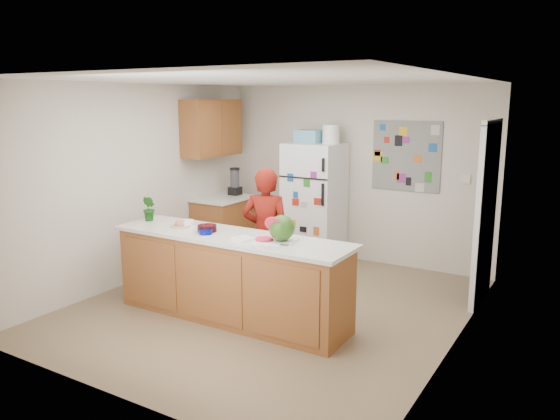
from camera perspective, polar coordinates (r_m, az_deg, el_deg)
The scene contains 26 objects.
floor at distance 6.28m, azimuth -0.84°, elevation -10.13°, with size 4.00×4.50×0.02m, color brown.
wall_back at distance 7.91m, azimuth 7.83°, elevation 3.74°, with size 4.00×0.02×2.50m, color beige.
wall_left at distance 7.18m, azimuth -14.63°, elevation 2.69°, with size 0.02×4.50×2.50m, color beige.
wall_right at distance 5.18m, azimuth 18.38°, elevation -0.83°, with size 0.02×4.50×2.50m, color beige.
ceiling at distance 5.84m, azimuth -0.91°, elevation 13.53°, with size 4.00×4.50×0.02m, color white.
doorway at distance 6.62m, azimuth 20.87°, elevation -0.44°, with size 0.03×0.85×2.04m, color black.
peninsula_base at distance 5.84m, azimuth -5.15°, elevation -7.16°, with size 2.60×0.62×0.88m, color brown.
peninsula_top at distance 5.71m, azimuth -5.23°, elevation -2.78°, with size 2.68×0.70×0.04m, color silver.
side_counter_base at distance 8.13m, azimuth -5.95°, elevation -1.90°, with size 0.60×0.80×0.86m, color brown.
side_counter_top at distance 8.03m, azimuth -6.02°, elevation 1.23°, with size 0.64×0.84×0.04m, color silver.
upper_cabinets at distance 7.96m, azimuth -7.15°, elevation 8.50°, with size 0.35×1.00×0.80m, color brown.
refrigerator at distance 7.83m, azimuth 3.62°, elevation 0.77°, with size 0.75×0.70×1.70m, color silver.
fridge_top_bin at distance 7.76m, azimuth 3.04°, elevation 7.68°, with size 0.35×0.28×0.18m, color #5999B2.
photo_collage at distance 7.60m, azimuth 13.04°, elevation 5.51°, with size 0.95×0.01×0.95m, color slate.
person at distance 6.25m, azimuth -1.46°, elevation -2.62°, with size 0.57×0.37×1.56m, color #620F09.
blender_appliance at distance 8.16m, azimuth -4.74°, elevation 2.91°, with size 0.14×0.14×0.38m, color black.
cutting_board at distance 5.41m, azimuth -0.48°, elevation -3.24°, with size 0.40×0.30×0.01m, color white.
watermelon at distance 5.36m, azimuth 0.17°, elevation -1.89°, with size 0.26×0.26×0.26m, color #285A15.
watermelon_slice at distance 5.42m, azimuth -1.66°, elevation -3.05°, with size 0.17×0.17×0.02m, color #B82C42.
cherry_bowl at distance 5.86m, azimuth -7.64°, elevation -1.91°, with size 0.20×0.20×0.07m, color black.
white_bowl at distance 6.16m, azimuth -9.76°, elevation -1.36°, with size 0.18×0.18×0.06m, color white.
cobalt_bowl at distance 5.75m, azimuth -7.78°, elevation -2.27°, with size 0.14×0.14×0.05m, color #00075D.
plate at distance 6.12m, azimuth -10.37°, elevation -1.67°, with size 0.22×0.22×0.02m, color beige.
paper_towel at distance 5.49m, azimuth -3.81°, elevation -3.01°, with size 0.20×0.18×0.02m, color white.
keys at distance 5.24m, azimuth 0.48°, elevation -3.72°, with size 0.09×0.04×0.01m, color gray.
potted_plant at distance 6.46m, azimuth -13.49°, elevation 0.16°, with size 0.16×0.13×0.30m, color #0B4610.
Camera 1 is at (3.09, -4.95, 2.30)m, focal length 35.00 mm.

